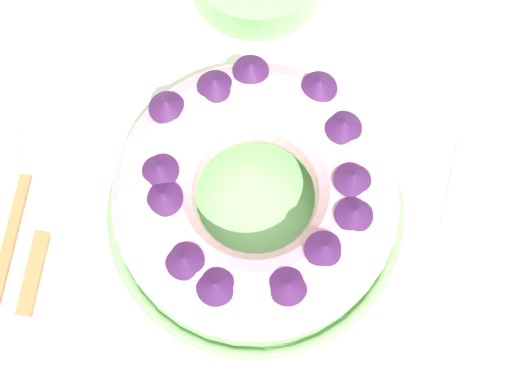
% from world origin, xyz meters
% --- Properties ---
extents(ground_plane, '(8.00, 8.00, 0.00)m').
position_xyz_m(ground_plane, '(0.00, 0.00, 0.00)').
color(ground_plane, brown).
extents(dining_table, '(1.23, 0.95, 0.77)m').
position_xyz_m(dining_table, '(0.00, 0.00, 0.67)').
color(dining_table, silver).
rests_on(dining_table, ground_plane).
extents(serving_dish, '(0.31, 0.31, 0.02)m').
position_xyz_m(serving_dish, '(0.01, 0.00, 0.78)').
color(serving_dish, '#6BB760').
rests_on(serving_dish, dining_table).
extents(bundt_cake, '(0.28, 0.28, 0.09)m').
position_xyz_m(bundt_cake, '(0.01, 0.00, 0.83)').
color(bundt_cake, '#E09EAD').
rests_on(bundt_cake, serving_dish).
extents(fork, '(0.02, 0.22, 0.01)m').
position_xyz_m(fork, '(-0.23, -0.02, 0.78)').
color(fork, '#936038').
rests_on(fork, dining_table).
extents(cake_knife, '(0.02, 0.19, 0.01)m').
position_xyz_m(cake_knife, '(-0.20, -0.06, 0.78)').
color(cake_knife, '#936038').
rests_on(cake_knife, dining_table).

